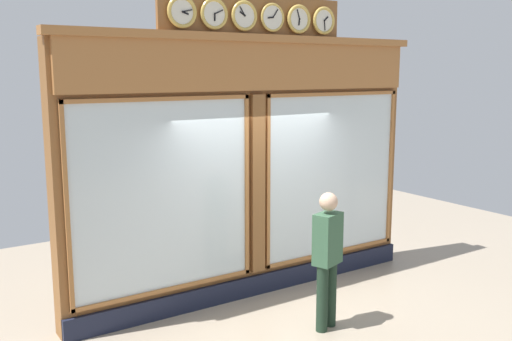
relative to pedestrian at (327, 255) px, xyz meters
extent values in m
cube|color=brown|center=(0.11, -1.53, 0.80)|extent=(5.36, 0.30, 3.47)
cube|color=#191E33|center=(0.11, -1.36, -0.79)|extent=(5.36, 0.08, 0.28)
cube|color=#A56936|center=(0.11, -1.34, 2.22)|extent=(5.25, 0.08, 0.63)
cube|color=#A56936|center=(0.11, -1.36, 2.59)|extent=(5.47, 0.20, 0.10)
cube|color=silver|center=(-1.26, -1.36, 0.64)|extent=(2.33, 0.02, 2.34)
cube|color=#A56936|center=(-1.26, -1.34, 1.84)|extent=(2.43, 0.04, 0.05)
cube|color=#A56936|center=(-1.26, -1.34, -0.56)|extent=(2.43, 0.04, 0.05)
cube|color=#A56936|center=(-2.44, -1.34, 0.64)|extent=(0.05, 0.04, 2.44)
cube|color=#A56936|center=(-0.07, -1.34, 0.64)|extent=(0.05, 0.04, 2.44)
cube|color=silver|center=(1.47, -1.36, 0.64)|extent=(2.33, 0.02, 2.34)
cube|color=#A56936|center=(1.47, -1.34, 1.84)|extent=(2.43, 0.04, 0.05)
cube|color=#A56936|center=(1.47, -1.34, -0.56)|extent=(2.43, 0.04, 0.05)
cube|color=#A56936|center=(2.66, -1.34, 0.64)|extent=(0.05, 0.04, 2.44)
cube|color=#A56936|center=(0.28, -1.34, 0.64)|extent=(0.05, 0.04, 2.44)
cube|color=brown|center=(0.11, -1.35, 0.64)|extent=(0.20, 0.10, 2.44)
cube|color=brown|center=(0.11, -1.40, 2.86)|extent=(2.76, 0.06, 0.58)
cylinder|color=silver|center=(-0.98, -1.32, 2.86)|extent=(0.31, 0.02, 0.31)
torus|color=gold|center=(-0.98, -1.32, 2.86)|extent=(0.38, 0.05, 0.38)
cube|color=black|center=(-1.02, -1.30, 2.88)|extent=(0.08, 0.01, 0.07)
cube|color=black|center=(-0.99, -1.30, 2.79)|extent=(0.03, 0.01, 0.13)
sphere|color=black|center=(-0.98, -1.30, 2.86)|extent=(0.02, 0.02, 0.02)
cylinder|color=silver|center=(-0.55, -1.32, 2.86)|extent=(0.31, 0.02, 0.31)
torus|color=gold|center=(-0.55, -1.32, 2.86)|extent=(0.39, 0.05, 0.39)
cube|color=black|center=(-0.54, -1.30, 2.81)|extent=(0.03, 0.01, 0.09)
cube|color=black|center=(-0.53, -1.30, 2.92)|extent=(0.05, 0.01, 0.13)
sphere|color=black|center=(-0.55, -1.30, 2.86)|extent=(0.02, 0.02, 0.02)
cylinder|color=silver|center=(-0.11, -1.32, 2.86)|extent=(0.31, 0.02, 0.31)
torus|color=gold|center=(-0.11, -1.32, 2.86)|extent=(0.37, 0.03, 0.37)
cube|color=black|center=(-0.07, -1.30, 2.85)|extent=(0.09, 0.01, 0.03)
cube|color=black|center=(-0.15, -1.30, 2.91)|extent=(0.09, 0.01, 0.11)
sphere|color=black|center=(-0.11, -1.30, 2.86)|extent=(0.02, 0.02, 0.02)
cylinder|color=silver|center=(0.33, -1.32, 2.86)|extent=(0.31, 0.02, 0.31)
torus|color=gold|center=(0.33, -1.32, 2.86)|extent=(0.38, 0.04, 0.38)
cube|color=black|center=(0.36, -1.30, 2.88)|extent=(0.08, 0.01, 0.06)
cube|color=black|center=(0.36, -1.30, 2.91)|extent=(0.08, 0.01, 0.12)
sphere|color=black|center=(0.33, -1.30, 2.86)|extent=(0.02, 0.02, 0.02)
cylinder|color=silver|center=(0.76, -1.32, 2.86)|extent=(0.31, 0.02, 0.31)
torus|color=gold|center=(0.76, -1.32, 2.86)|extent=(0.38, 0.04, 0.38)
cube|color=black|center=(0.77, -1.30, 2.81)|extent=(0.02, 0.01, 0.08)
cube|color=black|center=(0.70, -1.30, 2.88)|extent=(0.12, 0.01, 0.06)
sphere|color=black|center=(0.76, -1.30, 2.86)|extent=(0.02, 0.02, 0.02)
cylinder|color=silver|center=(1.20, -1.32, 2.86)|extent=(0.31, 0.02, 0.31)
torus|color=gold|center=(1.20, -1.32, 2.86)|extent=(0.39, 0.05, 0.39)
cube|color=black|center=(1.16, -1.30, 2.84)|extent=(0.09, 0.01, 0.04)
cube|color=black|center=(1.14, -1.30, 2.87)|extent=(0.13, 0.01, 0.04)
sphere|color=black|center=(1.20, -1.30, 2.86)|extent=(0.02, 0.02, 0.02)
cylinder|color=#1C2F21|center=(0.09, 0.03, -0.52)|extent=(0.14, 0.14, 0.82)
cylinder|color=#1C2F21|center=(-0.09, -0.03, -0.52)|extent=(0.14, 0.14, 0.82)
cube|color=#33563D|center=(0.00, 0.00, 0.20)|extent=(0.41, 0.32, 0.62)
sphere|color=tan|center=(0.00, 0.00, 0.65)|extent=(0.22, 0.22, 0.22)
camera|label=1|loc=(4.33, 4.99, 2.16)|focal=40.17mm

